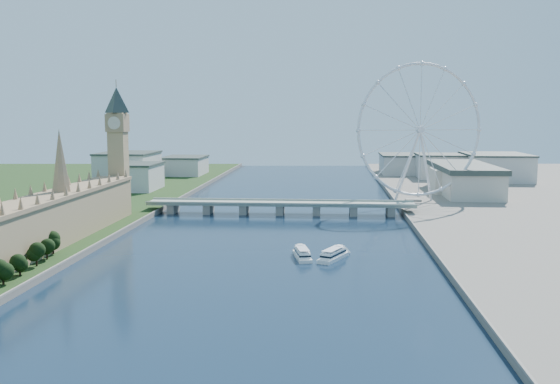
# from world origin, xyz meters

# --- Properties ---
(ground) EXTENTS (2000.00, 2000.00, 0.00)m
(ground) POSITION_xyz_m (0.00, 0.00, 0.00)
(ground) COLOR #192F48
(ground) RESTS_ON ground
(parliament_range) EXTENTS (24.00, 200.00, 70.00)m
(parliament_range) POSITION_xyz_m (-128.00, 170.00, 18.48)
(parliament_range) COLOR tan
(parliament_range) RESTS_ON ground
(big_ben) EXTENTS (20.02, 20.02, 110.00)m
(big_ben) POSITION_xyz_m (-128.00, 278.00, 66.57)
(big_ben) COLOR tan
(big_ben) RESTS_ON ground
(westminster_bridge) EXTENTS (220.00, 22.00, 9.50)m
(westminster_bridge) POSITION_xyz_m (0.00, 300.00, 6.63)
(westminster_bridge) COLOR gray
(westminster_bridge) RESTS_ON ground
(london_eye) EXTENTS (113.60, 39.12, 124.30)m
(london_eye) POSITION_xyz_m (119.98, 355.08, 67.52)
(london_eye) COLOR silver
(london_eye) RESTS_ON ground
(county_hall) EXTENTS (54.00, 144.00, 35.00)m
(county_hall) POSITION_xyz_m (175.00, 430.00, 0.00)
(county_hall) COLOR beige
(county_hall) RESTS_ON ground
(city_skyline) EXTENTS (505.00, 280.00, 32.00)m
(city_skyline) POSITION_xyz_m (39.22, 560.08, 16.96)
(city_skyline) COLOR beige
(city_skyline) RESTS_ON ground
(tour_boat_near) EXTENTS (13.54, 30.90, 6.62)m
(tour_boat_near) POSITION_xyz_m (25.23, 141.01, 0.00)
(tour_boat_near) COLOR white
(tour_boat_near) RESTS_ON ground
(tour_boat_far) EXTENTS (19.87, 31.44, 6.84)m
(tour_boat_far) POSITION_xyz_m (42.78, 139.55, 0.00)
(tour_boat_far) COLOR white
(tour_boat_far) RESTS_ON ground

